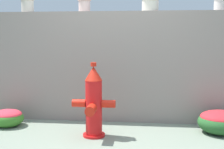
% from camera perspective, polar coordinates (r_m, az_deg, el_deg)
% --- Properties ---
extents(ground_plane, '(24.00, 24.00, 0.00)m').
position_cam_1_polar(ground_plane, '(3.57, -0.61, -13.38)').
color(ground_plane, slate).
extents(stone_wall, '(5.50, 0.36, 1.63)m').
position_cam_1_polar(stone_wall, '(4.51, 1.14, 1.54)').
color(stone_wall, gray).
rests_on(stone_wall, ground).
extents(fire_hydrant, '(0.55, 0.43, 0.94)m').
position_cam_1_polar(fire_hydrant, '(3.76, -3.54, -5.52)').
color(fire_hydrant, red).
rests_on(fire_hydrant, ground).
extents(flower_bush_left, '(0.46, 0.41, 0.25)m').
position_cam_1_polar(flower_bush_left, '(4.51, -19.39, -7.71)').
color(flower_bush_left, '#357124').
rests_on(flower_bush_left, ground).
extents(flower_bush_right, '(0.61, 0.55, 0.31)m').
position_cam_1_polar(flower_bush_right, '(4.20, 20.23, -8.36)').
color(flower_bush_right, '#245426').
rests_on(flower_bush_right, ground).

